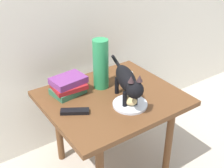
{
  "coord_description": "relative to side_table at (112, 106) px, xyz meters",
  "views": [
    {
      "loc": [
        -0.81,
        -1.16,
        1.41
      ],
      "look_at": [
        0.0,
        0.0,
        0.62
      ],
      "focal_mm": 46.22,
      "sensor_mm": 36.0,
      "label": 1
    }
  ],
  "objects": [
    {
      "name": "candle_jar",
      "position": [
        0.15,
        0.06,
        0.11
      ],
      "size": [
        0.07,
        0.07,
        0.08
      ],
      "color": "silver",
      "rests_on": "side_table"
    },
    {
      "name": "ground_plane",
      "position": [
        0.0,
        0.0,
        -0.47
      ],
      "size": [
        6.0,
        6.0,
        0.0
      ],
      "primitive_type": "plane",
      "color": "#B2A899"
    },
    {
      "name": "tv_remote",
      "position": [
        -0.26,
        -0.03,
        0.08
      ],
      "size": [
        0.15,
        0.12,
        0.02
      ],
      "primitive_type": "cube",
      "rotation": [
        0.0,
        0.0,
        -0.56
      ],
      "color": "black",
      "rests_on": "side_table"
    },
    {
      "name": "side_table",
      "position": [
        0.0,
        0.0,
        0.0
      ],
      "size": [
        0.76,
        0.66,
        0.54
      ],
      "color": "brown",
      "rests_on": "ground"
    },
    {
      "name": "book_stack",
      "position": [
        -0.19,
        0.17,
        0.12
      ],
      "size": [
        0.21,
        0.16,
        0.1
      ],
      "color": "#336B4C",
      "rests_on": "side_table"
    },
    {
      "name": "bread_roll",
      "position": [
        0.02,
        -0.14,
        0.11
      ],
      "size": [
        0.09,
        0.1,
        0.05
      ],
      "primitive_type": "ellipsoid",
      "rotation": [
        0.0,
        0.0,
        1.94
      ],
      "color": "#E0BC7A",
      "rests_on": "plate"
    },
    {
      "name": "plate",
      "position": [
        0.03,
        -0.14,
        0.08
      ],
      "size": [
        0.19,
        0.19,
        0.01
      ],
      "primitive_type": "cylinder",
      "color": "silver",
      "rests_on": "side_table"
    },
    {
      "name": "green_vase",
      "position": [
        0.01,
        0.13,
        0.22
      ],
      "size": [
        0.09,
        0.09,
        0.3
      ],
      "primitive_type": "cylinder",
      "color": "#288C51",
      "rests_on": "side_table"
    },
    {
      "name": "cat",
      "position": [
        0.03,
        -0.1,
        0.2
      ],
      "size": [
        0.2,
        0.46,
        0.23
      ],
      "color": "black",
      "rests_on": "side_table"
    }
  ]
}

